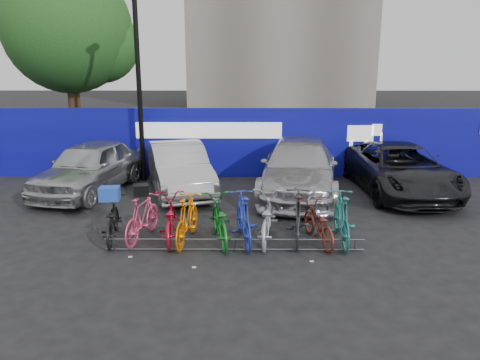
{
  "coord_description": "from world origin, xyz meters",
  "views": [
    {
      "loc": [
        0.18,
        -9.99,
        4.08
      ],
      "look_at": [
        0.1,
        2.0,
        0.92
      ],
      "focal_mm": 35.0,
      "sensor_mm": 36.0,
      "label": 1
    }
  ],
  "objects_px": {
    "bike_rack": "(235,245)",
    "car_3": "(400,169)",
    "bike_3": "(187,219)",
    "bike_8": "(318,224)",
    "bike_7": "(298,216)",
    "tree": "(74,32)",
    "bike_9": "(342,218)",
    "car_1": "(179,168)",
    "bike_2": "(169,219)",
    "bike_5": "(244,218)",
    "car_2": "(299,168)",
    "bike_6": "(266,218)",
    "lamppost": "(139,83)",
    "bike_0": "(112,220)",
    "bike_4": "(219,220)",
    "bike_1": "(142,218)",
    "car_0": "(90,167)"
  },
  "relations": [
    {
      "from": "bike_0",
      "to": "bike_8",
      "type": "xyz_separation_m",
      "value": [
        4.69,
        -0.18,
        -0.02
      ]
    },
    {
      "from": "lamppost",
      "to": "bike_8",
      "type": "distance_m",
      "value": 7.99
    },
    {
      "from": "bike_0",
      "to": "bike_9",
      "type": "relative_size",
      "value": 0.92
    },
    {
      "from": "car_0",
      "to": "bike_1",
      "type": "xyz_separation_m",
      "value": [
        2.45,
        -3.96,
        -0.27
      ]
    },
    {
      "from": "car_0",
      "to": "bike_7",
      "type": "relative_size",
      "value": 2.39
    },
    {
      "from": "tree",
      "to": "bike_2",
      "type": "bearing_deg",
      "value": -62.15
    },
    {
      "from": "car_1",
      "to": "bike_2",
      "type": "height_order",
      "value": "car_1"
    },
    {
      "from": "bike_3",
      "to": "bike_9",
      "type": "height_order",
      "value": "bike_9"
    },
    {
      "from": "tree",
      "to": "bike_1",
      "type": "bearing_deg",
      "value": -64.96
    },
    {
      "from": "bike_2",
      "to": "lamppost",
      "type": "bearing_deg",
      "value": -78.46
    },
    {
      "from": "bike_8",
      "to": "bike_6",
      "type": "bearing_deg",
      "value": -20.42
    },
    {
      "from": "bike_8",
      "to": "bike_5",
      "type": "bearing_deg",
      "value": -12.85
    },
    {
      "from": "tree",
      "to": "bike_7",
      "type": "height_order",
      "value": "tree"
    },
    {
      "from": "bike_3",
      "to": "bike_7",
      "type": "bearing_deg",
      "value": -169.23
    },
    {
      "from": "bike_rack",
      "to": "bike_3",
      "type": "distance_m",
      "value": 1.26
    },
    {
      "from": "bike_3",
      "to": "bike_6",
      "type": "distance_m",
      "value": 1.79
    },
    {
      "from": "car_2",
      "to": "car_3",
      "type": "distance_m",
      "value": 3.11
    },
    {
      "from": "bike_rack",
      "to": "car_0",
      "type": "relative_size",
      "value": 1.2
    },
    {
      "from": "car_0",
      "to": "bike_2",
      "type": "bearing_deg",
      "value": -39.34
    },
    {
      "from": "bike_3",
      "to": "bike_8",
      "type": "distance_m",
      "value": 2.94
    },
    {
      "from": "bike_9",
      "to": "bike_8",
      "type": "bearing_deg",
      "value": 4.79
    },
    {
      "from": "bike_5",
      "to": "car_2",
      "type": "bearing_deg",
      "value": -121.43
    },
    {
      "from": "tree",
      "to": "bike_6",
      "type": "distance_m",
      "value": 13.29
    },
    {
      "from": "lamppost",
      "to": "car_1",
      "type": "bearing_deg",
      "value": -43.93
    },
    {
      "from": "bike_1",
      "to": "bike_6",
      "type": "height_order",
      "value": "bike_6"
    },
    {
      "from": "car_3",
      "to": "bike_2",
      "type": "bearing_deg",
      "value": -151.14
    },
    {
      "from": "tree",
      "to": "lamppost",
      "type": "bearing_deg",
      "value": -52.49
    },
    {
      "from": "tree",
      "to": "bike_5",
      "type": "height_order",
      "value": "tree"
    },
    {
      "from": "bike_8",
      "to": "bike_0",
      "type": "bearing_deg",
      "value": -15.2
    },
    {
      "from": "bike_3",
      "to": "bike_8",
      "type": "xyz_separation_m",
      "value": [
        2.94,
        -0.04,
        -0.1
      ]
    },
    {
      "from": "car_0",
      "to": "car_2",
      "type": "bearing_deg",
      "value": 11.98
    },
    {
      "from": "car_0",
      "to": "bike_3",
      "type": "relative_size",
      "value": 2.55
    },
    {
      "from": "bike_0",
      "to": "bike_8",
      "type": "relative_size",
      "value": 1.04
    },
    {
      "from": "bike_3",
      "to": "bike_9",
      "type": "xyz_separation_m",
      "value": [
        3.47,
        -0.02,
        0.04
      ]
    },
    {
      "from": "bike_3",
      "to": "car_0",
      "type": "bearing_deg",
      "value": -41.23
    },
    {
      "from": "tree",
      "to": "bike_4",
      "type": "xyz_separation_m",
      "value": [
        6.41,
        -10.09,
        -4.55
      ]
    },
    {
      "from": "bike_4",
      "to": "bike_9",
      "type": "bearing_deg",
      "value": 167.91
    },
    {
      "from": "lamppost",
      "to": "car_1",
      "type": "xyz_separation_m",
      "value": [
        1.38,
        -1.33,
        -2.52
      ]
    },
    {
      "from": "bike_3",
      "to": "bike_6",
      "type": "relative_size",
      "value": 0.9
    },
    {
      "from": "bike_rack",
      "to": "bike_6",
      "type": "bearing_deg",
      "value": 42.4
    },
    {
      "from": "tree",
      "to": "lamppost",
      "type": "relative_size",
      "value": 1.28
    },
    {
      "from": "bike_rack",
      "to": "car_3",
      "type": "bearing_deg",
      "value": 42.88
    },
    {
      "from": "bike_3",
      "to": "bike_7",
      "type": "height_order",
      "value": "bike_7"
    },
    {
      "from": "bike_2",
      "to": "bike_8",
      "type": "bearing_deg",
      "value": 170.66
    },
    {
      "from": "car_0",
      "to": "bike_9",
      "type": "height_order",
      "value": "car_0"
    },
    {
      "from": "bike_4",
      "to": "bike_5",
      "type": "distance_m",
      "value": 0.56
    },
    {
      "from": "bike_0",
      "to": "bike_5",
      "type": "relative_size",
      "value": 0.92
    },
    {
      "from": "tree",
      "to": "bike_9",
      "type": "height_order",
      "value": "tree"
    },
    {
      "from": "car_3",
      "to": "bike_7",
      "type": "distance_m",
      "value": 5.38
    },
    {
      "from": "bike_8",
      "to": "bike_1",
      "type": "bearing_deg",
      "value": -15.78
    }
  ]
}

